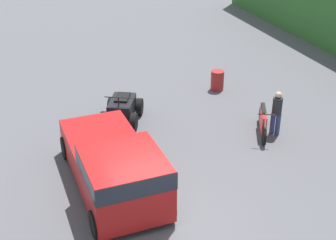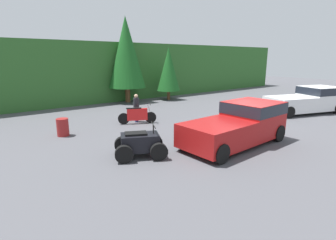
# 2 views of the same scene
# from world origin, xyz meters

# --- Properties ---
(ground_plane) EXTENTS (80.00, 80.00, 0.00)m
(ground_plane) POSITION_xyz_m (0.00, 0.00, 0.00)
(ground_plane) COLOR #4C4C51
(hillside_backdrop) EXTENTS (44.00, 6.00, 5.13)m
(hillside_backdrop) POSITION_xyz_m (0.00, 16.00, 2.56)
(hillside_backdrop) COLOR #2D6028
(hillside_backdrop) RESTS_ON ground_plane
(tree_left) EXTENTS (3.17, 3.17, 7.20)m
(tree_left) POSITION_xyz_m (-0.05, 12.31, 4.23)
(tree_left) COLOR brown
(tree_left) RESTS_ON ground_plane
(tree_mid_left) EXTENTS (2.09, 2.09, 4.74)m
(tree_mid_left) POSITION_xyz_m (3.63, 11.23, 2.79)
(tree_mid_left) COLOR brown
(tree_mid_left) RESTS_ON ground_plane
(pickup_truck_red) EXTENTS (5.30, 2.47, 1.81)m
(pickup_truck_red) POSITION_xyz_m (-1.52, -0.86, 0.96)
(pickup_truck_red) COLOR maroon
(pickup_truck_red) RESTS_ON ground_plane
(pickup_truck_second) EXTENTS (5.71, 3.73, 1.81)m
(pickup_truck_second) POSITION_xyz_m (7.96, 0.54, 0.96)
(pickup_truck_second) COLOR white
(pickup_truck_second) RESTS_ON ground_plane
(dirt_bike) EXTENTS (2.09, 1.12, 1.17)m
(dirt_bike) POSITION_xyz_m (-3.37, 5.12, 0.48)
(dirt_bike) COLOR black
(dirt_bike) RESTS_ON ground_plane
(quad_atv) EXTENTS (2.38, 2.08, 1.28)m
(quad_atv) POSITION_xyz_m (-6.02, 0.47, 0.52)
(quad_atv) COLOR black
(quad_atv) RESTS_ON ground_plane
(rider_person) EXTENTS (0.49, 0.49, 1.70)m
(rider_person) POSITION_xyz_m (-3.19, 5.53, 0.92)
(rider_person) COLOR navy
(rider_person) RESTS_ON ground_plane
(traffic_cone) EXTENTS (0.42, 0.42, 0.55)m
(traffic_cone) POSITION_xyz_m (4.44, 4.11, 0.25)
(traffic_cone) COLOR black
(traffic_cone) RESTS_ON ground_plane
(steel_barrel) EXTENTS (0.58, 0.58, 0.88)m
(steel_barrel) POSITION_xyz_m (-7.62, 5.22, 0.44)
(steel_barrel) COLOR maroon
(steel_barrel) RESTS_ON ground_plane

